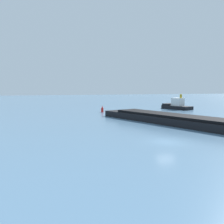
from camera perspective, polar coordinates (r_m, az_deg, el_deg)
name	(u,v)px	position (r m, az deg, el deg)	size (l,w,h in m)	color
ground_plane	(166,142)	(34.36, 12.10, -6.64)	(400.00, 400.00, 0.00)	slate
cargo_barge	(181,120)	(50.06, 15.33, -1.72)	(19.67, 39.59, 5.97)	black
tugboat	(176,105)	(85.40, 14.38, 1.47)	(7.26, 10.70, 4.91)	black
channel_buoy_red	(102,109)	(72.64, -2.22, 0.59)	(0.70, 0.70, 1.90)	red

